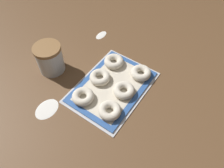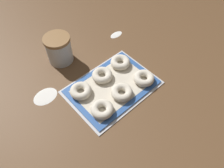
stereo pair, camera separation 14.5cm
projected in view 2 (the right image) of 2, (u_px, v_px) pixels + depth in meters
The scene contains 12 objects.
ground_plane at pixel (114, 89), 1.06m from camera, with size 2.80×2.80×0.00m, color brown.
baking_tray at pixel (112, 87), 1.06m from camera, with size 0.42×0.31×0.01m.
baking_mat at pixel (112, 86), 1.06m from camera, with size 0.40×0.28×0.00m.
bagel_front_left at pixel (102, 109), 0.96m from camera, with size 0.10×0.10×0.03m.
bagel_front_center at pixel (122, 92), 1.01m from camera, with size 0.10×0.10×0.03m.
bagel_front_right at pixel (144, 78), 1.06m from camera, with size 0.10×0.10×0.03m.
bagel_back_left at pixel (81, 91), 1.02m from camera, with size 0.10×0.10×0.03m.
bagel_back_center at pixel (102, 76), 1.07m from camera, with size 0.10×0.10×0.03m.
bagel_back_right at pixel (120, 62), 1.13m from camera, with size 0.10×0.10×0.03m.
flour_canister at pixel (59, 49), 1.12m from camera, with size 0.13×0.13×0.15m.
flour_patch_near at pixel (45, 96), 1.03m from camera, with size 0.12×0.09×0.00m.
flour_patch_far at pixel (116, 35), 1.31m from camera, with size 0.08×0.04×0.00m.
Camera 2 is at (-0.43, -0.46, 0.85)m, focal length 35.00 mm.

